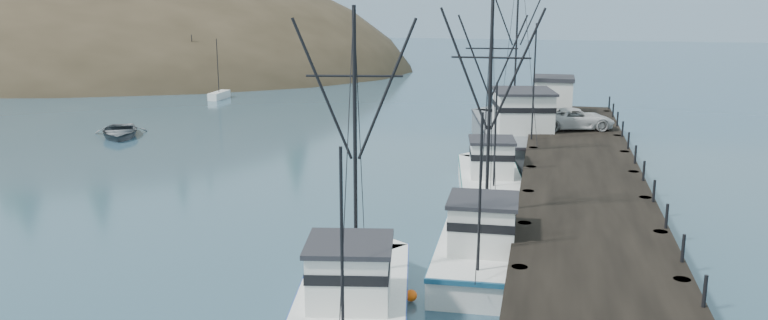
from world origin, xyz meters
TOP-DOWN VIEW (x-y plane):
  - ground at (0.00, 0.00)m, footprint 400.00×400.00m
  - pier at (14.00, 16.00)m, footprint 6.00×44.00m
  - distant_ridge at (10.00, 170.00)m, footprint 360.00×40.00m
  - distant_ridge_far at (-40.00, 185.00)m, footprint 180.00×25.00m
  - moored_sailboats at (-31.35, 58.38)m, footprint 21.77×20.74m
  - trawler_near at (9.78, 6.17)m, footprint 3.87×11.04m
  - trawler_mid at (5.81, 0.15)m, footprint 5.27×11.18m
  - trawler_far at (9.06, 17.91)m, footprint 4.47×10.22m
  - work_vessel at (10.07, 29.54)m, footprint 7.92×17.61m
  - pier_shed at (12.50, 34.00)m, footprint 3.00×3.20m
  - pickup_truck at (14.00, 27.65)m, footprint 5.53×3.59m
  - motorboat at (-20.16, 27.85)m, footprint 6.15×6.84m

SIDE VIEW (x-z plane):
  - ground at x=0.00m, z-range 0.00..0.00m
  - distant_ridge at x=10.00m, z-range -13.00..13.00m
  - distant_ridge_far at x=-40.00m, z-range -9.00..9.00m
  - motorboat at x=-20.16m, z-range -0.58..0.58m
  - moored_sailboats at x=-31.35m, z-range -2.84..3.51m
  - trawler_mid at x=5.81m, z-range -4.69..6.33m
  - trawler_near at x=9.78m, z-range -4.80..6.44m
  - trawler_far at x=9.06m, z-range -4.45..6.09m
  - work_vessel at x=10.07m, z-range -5.96..8.42m
  - pier at x=14.00m, z-range 0.69..2.69m
  - pickup_truck at x=14.00m, z-range 2.00..3.42m
  - pier_shed at x=12.50m, z-range 2.02..4.82m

